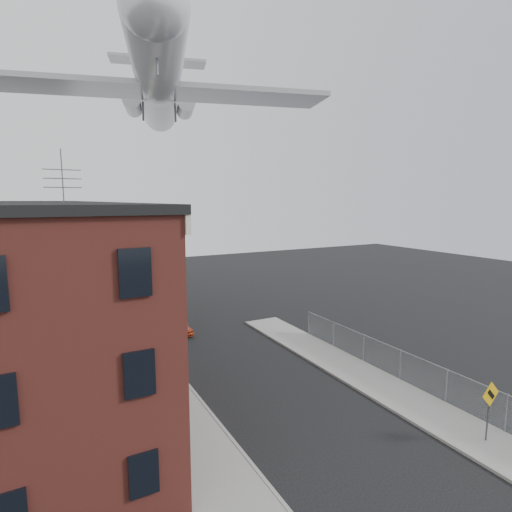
{
  "coord_description": "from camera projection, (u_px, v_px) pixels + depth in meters",
  "views": [
    {
      "loc": [
        -10.72,
        -10.37,
        10.43
      ],
      "look_at": [
        -0.58,
        8.53,
        7.4
      ],
      "focal_mm": 28.0,
      "sensor_mm": 36.0,
      "label": 1
    }
  ],
  "objects": [
    {
      "name": "utility_pole",
      "position": [
        129.0,
        283.0,
        27.95
      ],
      "size": [
        1.8,
        0.26,
        9.0
      ],
      "color": "black",
      "rests_on": "ground"
    },
    {
      "name": "row_house_d",
      "position": [
        31.0,
        251.0,
        41.93
      ],
      "size": [
        11.98,
        7.0,
        10.3
      ],
      "color": "gray",
      "rests_on": "ground"
    },
    {
      "name": "car_far",
      "position": [
        137.0,
        290.0,
        43.53
      ],
      "size": [
        2.04,
        4.67,
        1.34
      ],
      "primitive_type": "imported",
      "rotation": [
        0.0,
        0.0,
        -0.04
      ],
      "color": "gray",
      "rests_on": "ground"
    },
    {
      "name": "row_house_e",
      "position": [
        32.0,
        244.0,
        48.04
      ],
      "size": [
        11.98,
        7.0,
        10.3
      ],
      "color": "slate",
      "rests_on": "ground"
    },
    {
      "name": "street_tree",
      "position": [
        113.0,
        276.0,
        36.94
      ],
      "size": [
        3.22,
        3.2,
        5.2
      ],
      "color": "black",
      "rests_on": "ground"
    },
    {
      "name": "curb_right",
      "position": [
        349.0,
        384.0,
        22.64
      ],
      "size": [
        0.15,
        26.0,
        0.14
      ],
      "primitive_type": "cube",
      "color": "gray",
      "rests_on": "ground"
    },
    {
      "name": "chainlink_fence",
      "position": [
        400.0,
        365.0,
        23.02
      ],
      "size": [
        0.06,
        18.06,
        1.9
      ],
      "color": "gray",
      "rests_on": "ground"
    },
    {
      "name": "car_mid",
      "position": [
        142.0,
        315.0,
        34.39
      ],
      "size": [
        1.5,
        3.54,
        1.13
      ],
      "primitive_type": "imported",
      "rotation": [
        0.0,
        0.0,
        0.09
      ],
      "color": "black",
      "rests_on": "ground"
    },
    {
      "name": "row_house_c",
      "position": [
        29.0,
        259.0,
        35.82
      ],
      "size": [
        11.98,
        7.0,
        10.3
      ],
      "color": "slate",
      "rests_on": "ground"
    },
    {
      "name": "car_near",
      "position": [
        178.0,
        326.0,
        31.31
      ],
      "size": [
        1.75,
        3.49,
        1.14
      ],
      "primitive_type": "imported",
      "rotation": [
        0.0,
        0.0,
        0.12
      ],
      "color": "#AE3616",
      "rests_on": "ground"
    },
    {
      "name": "airplane",
      "position": [
        158.0,
        84.0,
        29.48
      ],
      "size": [
        24.03,
        27.48,
        7.93
      ],
      "color": "silver",
      "rests_on": "ground"
    },
    {
      "name": "sidewalk_left",
      "position": [
        119.0,
        323.0,
        33.88
      ],
      "size": [
        3.0,
        62.0,
        0.12
      ],
      "primitive_type": "cube",
      "color": "gray",
      "rests_on": "ground"
    },
    {
      "name": "corner_building",
      "position": [
        13.0,
        338.0,
        15.29
      ],
      "size": [
        10.31,
        12.3,
        12.15
      ],
      "color": "#391612",
      "rests_on": "ground"
    },
    {
      "name": "sidewalk_right",
      "position": [
        368.0,
        379.0,
        23.32
      ],
      "size": [
        3.0,
        26.0,
        0.12
      ],
      "primitive_type": "cube",
      "color": "gray",
      "rests_on": "ground"
    },
    {
      "name": "row_house_b",
      "position": [
        27.0,
        272.0,
        29.71
      ],
      "size": [
        11.98,
        7.0,
        10.3
      ],
      "color": "gray",
      "rests_on": "ground"
    },
    {
      "name": "curb_left",
      "position": [
        136.0,
        320.0,
        34.56
      ],
      "size": [
        0.15,
        62.0,
        0.14
      ],
      "primitive_type": "cube",
      "color": "gray",
      "rests_on": "ground"
    },
    {
      "name": "warning_sign",
      "position": [
        490.0,
        402.0,
        16.98
      ],
      "size": [
        1.1,
        0.11,
        2.8
      ],
      "color": "#515156",
      "rests_on": "ground"
    },
    {
      "name": "ground",
      "position": [
        373.0,
        470.0,
        15.52
      ],
      "size": [
        120.0,
        120.0,
        0.0
      ],
      "primitive_type": "plane",
      "color": "black",
      "rests_on": "ground"
    },
    {
      "name": "row_house_a",
      "position": [
        23.0,
        290.0,
        23.6
      ],
      "size": [
        11.98,
        7.0,
        10.3
      ],
      "color": "slate",
      "rests_on": "ground"
    }
  ]
}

